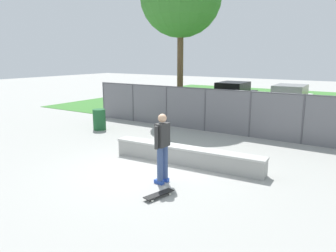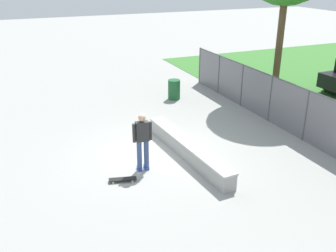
% 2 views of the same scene
% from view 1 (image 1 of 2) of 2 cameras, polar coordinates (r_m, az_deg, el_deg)
% --- Properties ---
extents(ground_plane, '(80.00, 80.00, 0.00)m').
position_cam_1_polar(ground_plane, '(9.51, -2.81, -7.63)').
color(ground_plane, '#9E9E99').
extents(grass_strip, '(26.12, 20.00, 0.02)m').
position_cam_1_polar(grass_strip, '(23.66, 20.08, 3.64)').
color(grass_strip, '#3D7A33').
rests_on(grass_strip, ground).
extents(concrete_ledge, '(4.84, 0.79, 0.55)m').
position_cam_1_polar(concrete_ledge, '(9.86, 3.18, -5.22)').
color(concrete_ledge, '#999993').
rests_on(concrete_ledge, ground).
extents(skateboarder, '(0.29, 0.60, 1.82)m').
position_cam_1_polar(skateboarder, '(8.23, -0.99, -3.42)').
color(skateboarder, '#2647A5').
rests_on(skateboarder, ground).
extents(skateboard, '(0.39, 0.82, 0.09)m').
position_cam_1_polar(skateboard, '(7.71, -1.62, -11.91)').
color(skateboard, black).
rests_on(skateboard, ground).
extents(chainlink_fence, '(14.19, 0.07, 1.88)m').
position_cam_1_polar(chainlink_fence, '(13.78, 10.27, 2.77)').
color(chainlink_fence, '#4C4C51').
rests_on(chainlink_fence, ground).
extents(car_black, '(2.10, 4.24, 1.66)m').
position_cam_1_polar(car_black, '(20.70, 11.40, 5.34)').
color(car_black, black).
rests_on(car_black, ground).
extents(car_white, '(2.10, 4.24, 1.66)m').
position_cam_1_polar(car_white, '(19.48, 20.63, 4.38)').
color(car_white, silver).
rests_on(car_white, ground).
extents(trash_bin, '(0.56, 0.56, 0.92)m').
position_cam_1_polar(trash_bin, '(14.74, -11.98, 1.12)').
color(trash_bin, '#1E592D').
rests_on(trash_bin, ground).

